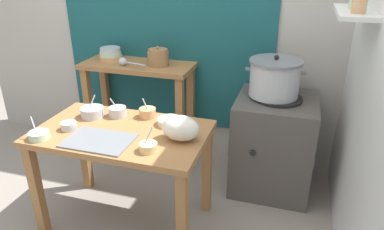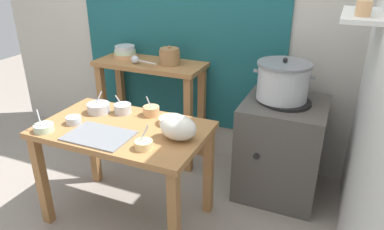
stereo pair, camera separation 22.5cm
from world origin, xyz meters
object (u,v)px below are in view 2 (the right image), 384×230
prep_bowl_6 (151,110)px  prep_bowl_3 (144,144)px  back_shelf_table (151,86)px  prep_bowl_5 (171,120)px  stove_block (280,148)px  plastic_bag (178,127)px  prep_bowl_1 (98,108)px  prep_bowl_4 (74,120)px  ladle (136,60)px  clay_pot (170,57)px  serving_tray (99,136)px  prep_bowl_2 (123,108)px  prep_bowl_0 (44,127)px  steamer_pot (283,81)px  bowl_stack_enamel (125,52)px  prep_table (124,142)px

prep_bowl_6 → prep_bowl_3: bearing=-66.1°
back_shelf_table → prep_bowl_5: (0.55, -0.70, 0.06)m
stove_block → plastic_bag: 1.00m
prep_bowl_1 → prep_bowl_6: bearing=15.9°
prep_bowl_1 → prep_bowl_4: 0.22m
ladle → prep_bowl_4: size_ratio=2.65×
clay_pot → plastic_bag: clay_pot is taller
ladle → stove_block: bearing=-1.6°
back_shelf_table → plastic_bag: (0.68, -0.88, 0.12)m
serving_tray → prep_bowl_6: (0.14, 0.41, 0.03)m
stove_block → ladle: ladle is taller
serving_tray → prep_bowl_3: size_ratio=2.82×
stove_block → prep_bowl_1: 1.40m
prep_bowl_6 → prep_bowl_4: bearing=-141.5°
ladle → serving_tray: bearing=-72.6°
prep_bowl_2 → prep_bowl_0: bearing=-124.5°
back_shelf_table → steamer_pot: 1.19m
plastic_bag → back_shelf_table: bearing=127.9°
back_shelf_table → bowl_stack_enamel: bearing=172.4°
prep_table → prep_bowl_2: prep_bowl_2 is taller
bowl_stack_enamel → prep_bowl_6: size_ratio=1.37×
prep_bowl_0 → prep_bowl_3: (0.70, 0.06, 0.00)m
prep_bowl_3 → prep_bowl_2: bearing=135.8°
bowl_stack_enamel → plastic_bag: bearing=-43.8°
back_shelf_table → stove_block: (1.20, -0.13, -0.30)m
stove_block → ladle: bearing=178.4°
prep_bowl_0 → prep_bowl_6: size_ratio=0.98×
prep_bowl_3 → prep_bowl_4: prep_bowl_3 is taller
back_shelf_table → prep_bowl_4: 0.96m
prep_bowl_0 → bowl_stack_enamel: bearing=96.0°
steamer_pot → prep_bowl_6: bearing=-147.0°
prep_bowl_5 → prep_bowl_0: bearing=-148.8°
prep_table → steamer_pot: 1.20m
bowl_stack_enamel → ladle: bowl_stack_enamel is taller
prep_bowl_5 → prep_bowl_4: bearing=-156.6°
prep_bowl_0 → prep_bowl_4: (0.10, 0.16, 0.00)m
back_shelf_table → prep_bowl_4: back_shelf_table is taller
bowl_stack_enamel → steamer_pot: bearing=-5.8°
clay_pot → prep_bowl_1: (-0.20, -0.73, -0.21)m
prep_bowl_4 → back_shelf_table: bearing=87.1°
steamer_pot → prep_bowl_3: (-0.61, -0.95, -0.17)m
stove_block → serving_tray: (-0.98, -0.91, 0.34)m
prep_bowl_0 → prep_bowl_5: bearing=31.2°
prep_bowl_1 → bowl_stack_enamel: bearing=108.7°
prep_bowl_3 → prep_bowl_5: 0.36m
plastic_bag → prep_bowl_3: plastic_bag is taller
prep_table → prep_bowl_0: (-0.43, -0.25, 0.14)m
clay_pot → plastic_bag: 1.02m
prep_bowl_2 → prep_bowl_6: size_ratio=0.97×
prep_table → clay_pot: 0.94m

